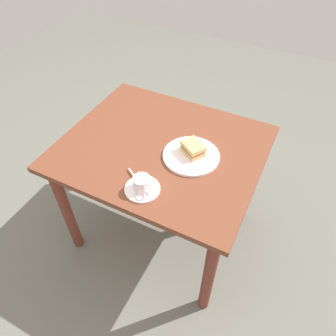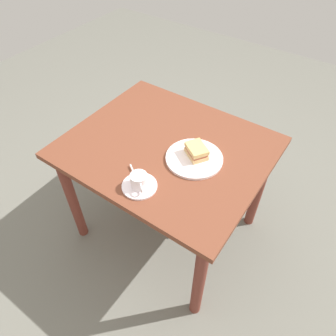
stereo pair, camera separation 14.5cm
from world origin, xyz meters
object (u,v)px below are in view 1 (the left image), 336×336
object	(u,v)px
coffee_saucer	(142,189)
sandwich_plate	(191,156)
coffee_cup	(142,183)
spoon	(135,177)
dining_table	(162,162)
sandwich_front	(193,148)

from	to	relation	value
coffee_saucer	sandwich_plate	bearing A→B (deg)	-110.57
coffee_cup	spoon	distance (m)	0.08
sandwich_plate	coffee_saucer	xyz separation A→B (m)	(0.11, 0.29, -0.00)
coffee_cup	coffee_saucer	bearing A→B (deg)	-40.02
sandwich_plate	spoon	xyz separation A→B (m)	(0.17, 0.25, 0.01)
coffee_cup	spoon	world-z (taller)	coffee_cup
dining_table	sandwich_front	distance (m)	0.23
sandwich_plate	coffee_cup	world-z (taller)	coffee_cup
coffee_cup	sandwich_plate	bearing A→B (deg)	-110.23
dining_table	coffee_saucer	xyz separation A→B (m)	(-0.06, 0.30, 0.12)
dining_table	spoon	distance (m)	0.29
sandwich_front	spoon	world-z (taller)	sandwich_front
sandwich_front	coffee_cup	xyz separation A→B (m)	(0.11, 0.31, 0.00)
coffee_saucer	coffee_cup	bearing A→B (deg)	139.98
sandwich_plate	sandwich_front	world-z (taller)	sandwich_front
dining_table	sandwich_plate	bearing A→B (deg)	177.38
dining_table	sandwich_front	bearing A→B (deg)	-177.04
sandwich_front	coffee_saucer	distance (m)	0.33
sandwich_front	coffee_cup	bearing A→B (deg)	70.65
sandwich_plate	sandwich_front	size ratio (longest dim) A/B	2.04
coffee_saucer	coffee_cup	distance (m)	0.04
coffee_cup	dining_table	bearing A→B (deg)	-78.83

